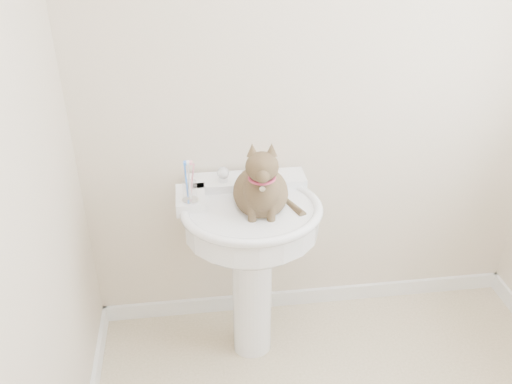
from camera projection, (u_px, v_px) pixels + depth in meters
name	position (u px, v px, depth m)	size (l,w,h in m)	color
wall_back	(320.00, 85.00, 2.39)	(2.20, 0.00, 2.50)	beige
baseboard_back	(308.00, 296.00, 2.98)	(2.20, 0.02, 0.09)	white
pedestal_sink	(251.00, 235.00, 2.39)	(0.63, 0.61, 0.86)	white
faucet	(247.00, 174.00, 2.40)	(0.28, 0.12, 0.14)	silver
soap_bar	(268.00, 168.00, 2.51)	(0.09, 0.06, 0.03)	orange
toothbrush_cup	(190.00, 191.00, 2.26)	(0.07, 0.07, 0.19)	silver
cat	(262.00, 189.00, 2.25)	(0.26, 0.32, 0.47)	brown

